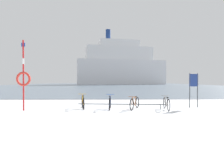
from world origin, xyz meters
TOP-DOWN VIEW (x-y plane):
  - ground at (0.00, 53.90)m, footprint 80.00×132.00m
  - bike_rack at (1.10, 4.22)m, footprint 4.86×0.42m
  - bicycle_0 at (-1.09, 4.53)m, footprint 0.52×1.70m
  - bicycle_1 at (0.47, 4.21)m, footprint 0.46×1.69m
  - bicycle_2 at (1.86, 4.17)m, footprint 0.78×1.58m
  - bicycle_3 at (3.63, 4.07)m, footprint 0.46×1.72m
  - info_sign at (5.50, 4.87)m, footprint 0.55×0.11m
  - rescue_post at (-4.17, 3.77)m, footprint 0.78×0.12m
  - ferry_ship at (5.25, 82.65)m, footprint 41.61×19.78m

SIDE VIEW (x-z plane):
  - ground at x=0.00m, z-range -0.08..0.00m
  - bike_rack at x=1.10m, z-range 0.12..0.42m
  - bicycle_2 at x=1.86m, z-range -0.04..0.72m
  - bicycle_3 at x=3.63m, z-range -0.03..0.72m
  - bicycle_1 at x=0.47m, z-range -0.04..0.78m
  - bicycle_0 at x=-1.09m, z-range -0.04..0.78m
  - info_sign at x=5.50m, z-range 0.37..2.43m
  - rescue_post at x=-4.17m, z-range -0.10..3.68m
  - ferry_ship at x=5.25m, z-range -4.13..21.05m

